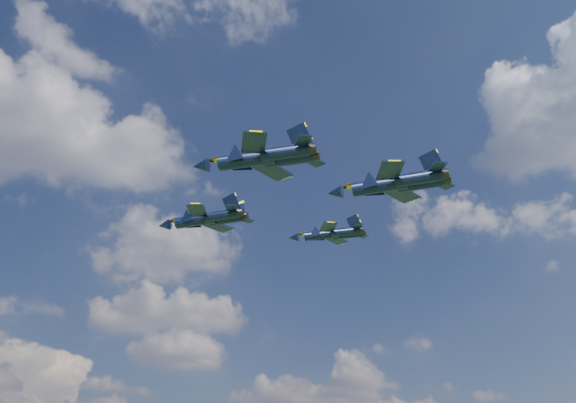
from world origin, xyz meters
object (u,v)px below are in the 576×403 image
Objects in this scene: jet_left at (243,160)px; jet_right at (319,235)px; jet_slot at (376,186)px; jet_lead at (193,220)px.

jet_right reaches higher than jet_left.
jet_left is 1.02× the size of jet_slot.
jet_lead is 1.11× the size of jet_right.
jet_right is (20.28, 24.17, 1.03)m from jet_left.
jet_left is (1.77, -22.68, -0.11)m from jet_lead.
jet_right is 0.81× the size of jet_slot.
jet_slot is (-0.98, -23.26, -1.29)m from jet_right.
jet_left is at bearing 174.95° from jet_right.
jet_left is 19.33m from jet_slot.
jet_right reaches higher than jet_slot.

